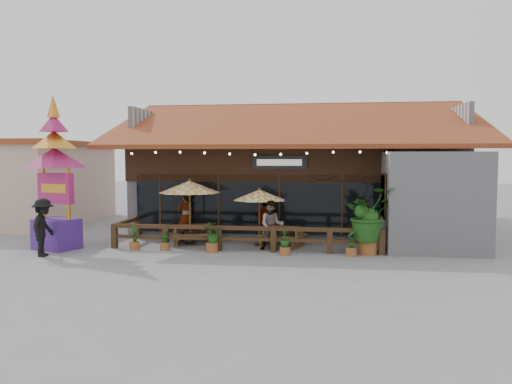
# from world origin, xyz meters

# --- Properties ---
(ground) EXTENTS (100.00, 100.00, 0.00)m
(ground) POSITION_xyz_m (0.00, 0.00, 0.00)
(ground) COLOR gray
(ground) RESTS_ON ground
(restaurant_building) EXTENTS (15.50, 14.73, 6.09)m
(restaurant_building) POSITION_xyz_m (0.26, 6.61, 2.21)
(restaurant_building) COLOR #BBBBC0
(restaurant_building) RESTS_ON ground
(patio_railing) EXTENTS (10.00, 2.60, 0.92)m
(patio_railing) POSITION_xyz_m (-2.25, -0.27, 0.61)
(patio_railing) COLOR #432B17
(patio_railing) RESTS_ON ground
(neighbor_building) EXTENTS (8.40, 8.40, 4.22)m
(neighbor_building) POSITION_xyz_m (-15.00, 6.00, 2.14)
(neighbor_building) COLOR #C1AA92
(neighbor_building) RESTS_ON ground
(umbrella_left) EXTENTS (2.95, 2.95, 2.58)m
(umbrella_left) POSITION_xyz_m (-3.90, 0.68, 2.25)
(umbrella_left) COLOR brown
(umbrella_left) RESTS_ON ground
(umbrella_right) EXTENTS (2.68, 2.68, 2.24)m
(umbrella_right) POSITION_xyz_m (-1.18, 0.80, 1.95)
(umbrella_right) COLOR brown
(umbrella_right) RESTS_ON ground
(picnic_table_left) EXTENTS (1.86, 1.72, 0.73)m
(picnic_table_left) POSITION_xyz_m (-3.86, 0.85, 0.50)
(picnic_table_left) COLOR brown
(picnic_table_left) RESTS_ON ground
(picnic_table_right) EXTENTS (1.89, 1.75, 0.75)m
(picnic_table_right) POSITION_xyz_m (-0.27, 0.76, 0.50)
(picnic_table_right) COLOR brown
(picnic_table_right) RESTS_ON ground
(thai_sign_tower) EXTENTS (2.93, 2.93, 6.13)m
(thai_sign_tower) POSITION_xyz_m (-8.55, -0.95, 3.24)
(thai_sign_tower) COLOR #492484
(thai_sign_tower) RESTS_ON ground
(tropical_plant) EXTENTS (2.24, 2.16, 2.38)m
(tropical_plant) POSITION_xyz_m (2.82, -0.46, 1.36)
(tropical_plant) COLOR brown
(tropical_plant) RESTS_ON ground
(diner_a) EXTENTS (0.85, 0.82, 1.97)m
(diner_a) POSITION_xyz_m (-4.30, 1.47, 0.98)
(diner_a) COLOR #381F11
(diner_a) RESTS_ON ground
(diner_b) EXTENTS (0.94, 0.76, 1.83)m
(diner_b) POSITION_xyz_m (-0.60, -0.13, 0.91)
(diner_b) COLOR #381F11
(diner_b) RESTS_ON ground
(diner_c) EXTENTS (1.01, 0.43, 1.71)m
(diner_c) POSITION_xyz_m (-1.02, 1.55, 0.85)
(diner_c) COLOR #381F11
(diner_c) RESTS_ON ground
(pedestrian) EXTENTS (0.96, 1.40, 2.00)m
(pedestrian) POSITION_xyz_m (-8.28, -2.29, 1.00)
(pedestrian) COLOR black
(pedestrian) RESTS_ON ground
(planter_a) EXTENTS (0.38, 0.36, 0.89)m
(planter_a) POSITION_xyz_m (-5.63, -0.72, 0.37)
(planter_a) COLOR brown
(planter_a) RESTS_ON ground
(planter_b) EXTENTS (0.35, 0.35, 0.86)m
(planter_b) POSITION_xyz_m (-4.50, -0.63, 0.39)
(planter_b) COLOR brown
(planter_b) RESTS_ON ground
(planter_c) EXTENTS (0.72, 0.66, 1.05)m
(planter_c) POSITION_xyz_m (-2.69, -0.81, 0.59)
(planter_c) COLOR brown
(planter_c) RESTS_ON ground
(planter_d) EXTENTS (0.47, 0.47, 0.89)m
(planter_d) POSITION_xyz_m (-0.05, -1.02, 0.43)
(planter_d) COLOR brown
(planter_d) RESTS_ON ground
(planter_e) EXTENTS (0.37, 0.37, 0.90)m
(planter_e) POSITION_xyz_m (2.23, -0.88, 0.38)
(planter_e) COLOR brown
(planter_e) RESTS_ON ground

